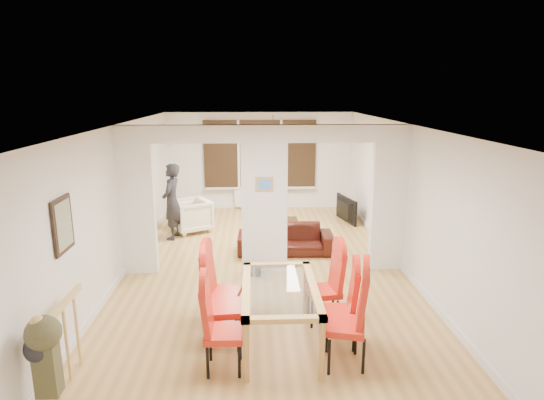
{
  "coord_description": "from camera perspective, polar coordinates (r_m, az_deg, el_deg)",
  "views": [
    {
      "loc": [
        -0.2,
        -7.7,
        3.16
      ],
      "look_at": [
        0.16,
        0.6,
        1.15
      ],
      "focal_mm": 30.0,
      "sensor_mm": 36.0,
      "label": 1
    }
  ],
  "objects": [
    {
      "name": "floor",
      "position": [
        8.32,
        -0.94,
        -8.72
      ],
      "size": [
        5.0,
        9.0,
        0.01
      ],
      "primitive_type": "cube",
      "color": "tan",
      "rests_on": "ground"
    },
    {
      "name": "room_walls",
      "position": [
        7.92,
        -0.97,
        0.01
      ],
      "size": [
        5.0,
        9.0,
        2.6
      ],
      "primitive_type": null,
      "color": "silver",
      "rests_on": "floor"
    },
    {
      "name": "divider_wall",
      "position": [
        7.92,
        -0.97,
        0.01
      ],
      "size": [
        5.0,
        0.18,
        2.6
      ],
      "primitive_type": "cube",
      "color": "white",
      "rests_on": "floor"
    },
    {
      "name": "bay_window_blinds",
      "position": [
        12.25,
        -1.53,
        5.8
      ],
      "size": [
        3.0,
        0.08,
        1.8
      ],
      "primitive_type": "cube",
      "color": "black",
      "rests_on": "room_walls"
    },
    {
      "name": "radiator",
      "position": [
        12.43,
        -1.49,
        0.29
      ],
      "size": [
        1.4,
        0.08,
        0.5
      ],
      "primitive_type": "cube",
      "color": "white",
      "rests_on": "floor"
    },
    {
      "name": "pendant_light",
      "position": [
        11.05,
        0.12,
        8.35
      ],
      "size": [
        0.36,
        0.36,
        0.36
      ],
      "primitive_type": "sphere",
      "color": "orange",
      "rests_on": "room_walls"
    },
    {
      "name": "stair_newel",
      "position": [
        5.59,
        -24.64,
        -15.59
      ],
      "size": [
        0.4,
        1.2,
        1.1
      ],
      "primitive_type": null,
      "color": "tan",
      "rests_on": "floor"
    },
    {
      "name": "wall_poster",
      "position": [
        5.97,
        -24.77,
        -2.84
      ],
      "size": [
        0.04,
        0.52,
        0.67
      ],
      "primitive_type": "cube",
      "color": "gray",
      "rests_on": "room_walls"
    },
    {
      "name": "pillar_photo",
      "position": [
        7.76,
        -0.96,
        1.99
      ],
      "size": [
        0.3,
        0.03,
        0.25
      ],
      "primitive_type": "cube",
      "color": "#4C8CD8",
      "rests_on": "divider_wall"
    },
    {
      "name": "dining_table",
      "position": [
        5.94,
        0.99,
        -14.22
      ],
      "size": [
        0.94,
        1.67,
        0.78
      ],
      "primitive_type": null,
      "color": "#BA8C45",
      "rests_on": "floor"
    },
    {
      "name": "dining_chair_la",
      "position": [
        5.4,
        -6.08,
        -15.52
      ],
      "size": [
        0.44,
        0.44,
        1.08
      ],
      "primitive_type": null,
      "rotation": [
        0.0,
        0.0,
        -0.01
      ],
      "color": "red",
      "rests_on": "floor"
    },
    {
      "name": "dining_chair_lb",
      "position": [
        5.86,
        -6.22,
        -12.56
      ],
      "size": [
        0.51,
        0.51,
        1.17
      ],
      "primitive_type": null,
      "rotation": [
        0.0,
        0.0,
        0.1
      ],
      "color": "red",
      "rests_on": "floor"
    },
    {
      "name": "dining_chair_lc",
      "position": [
        6.32,
        -6.19,
        -10.89
      ],
      "size": [
        0.51,
        0.51,
        1.1
      ],
      "primitive_type": null,
      "rotation": [
        0.0,
        0.0,
        -0.19
      ],
      "color": "red",
      "rests_on": "floor"
    },
    {
      "name": "dining_chair_ra",
      "position": [
        5.49,
        9.04,
        -14.46
      ],
      "size": [
        0.58,
        0.58,
        1.19
      ],
      "primitive_type": null,
      "rotation": [
        0.0,
        0.0,
        -0.25
      ],
      "color": "red",
      "rests_on": "floor"
    },
    {
      "name": "dining_chair_rb",
      "position": [
        5.9,
        8.36,
        -13.12
      ],
      "size": [
        0.47,
        0.47,
        1.05
      ],
      "primitive_type": null,
      "rotation": [
        0.0,
        0.0,
        -0.12
      ],
      "color": "red",
      "rests_on": "floor"
    },
    {
      "name": "dining_chair_rc",
      "position": [
        6.42,
        6.47,
        -10.63
      ],
      "size": [
        0.49,
        0.49,
        1.08
      ],
      "primitive_type": null,
      "rotation": [
        0.0,
        0.0,
        0.16
      ],
      "color": "red",
      "rests_on": "floor"
    },
    {
      "name": "sofa",
      "position": [
        9.1,
        1.69,
        -4.89
      ],
      "size": [
        1.9,
        0.79,
        0.55
      ],
      "primitive_type": "imported",
      "rotation": [
        0.0,
        0.0,
        -0.03
      ],
      "color": "black",
      "rests_on": "floor"
    },
    {
      "name": "armchair",
      "position": [
        10.56,
        -10.14,
        -1.94
      ],
      "size": [
        1.08,
        1.09,
        0.74
      ],
      "primitive_type": "imported",
      "rotation": [
        0.0,
        0.0,
        -1.07
      ],
      "color": "white",
      "rests_on": "floor"
    },
    {
      "name": "person",
      "position": [
        10.02,
        -12.45,
        -0.2
      ],
      "size": [
        0.66,
        0.49,
        1.65
      ],
      "primitive_type": "imported",
      "rotation": [
        0.0,
        0.0,
        -1.74
      ],
      "color": "black",
      "rests_on": "floor"
    },
    {
      "name": "television",
      "position": [
        11.31,
        8.82,
        -1.18
      ],
      "size": [
        1.07,
        0.39,
        0.61
      ],
      "primitive_type": "imported",
      "rotation": [
        0.0,
        0.0,
        1.81
      ],
      "color": "black",
      "rests_on": "floor"
    },
    {
      "name": "coffee_table",
      "position": [
        10.62,
        0.49,
        -3.06
      ],
      "size": [
        1.12,
        0.82,
        0.23
      ],
      "primitive_type": null,
      "rotation": [
        0.0,
        0.0,
        0.34
      ],
      "color": "#362212",
      "rests_on": "floor"
    },
    {
      "name": "bottle",
      "position": [
        10.51,
        0.01,
        -1.73
      ],
      "size": [
        0.07,
        0.07,
        0.3
      ],
      "primitive_type": "cylinder",
      "color": "#143F19",
      "rests_on": "coffee_table"
    },
    {
      "name": "bowl",
      "position": [
        10.58,
        0.49,
        -2.33
      ],
      "size": [
        0.2,
        0.2,
        0.05
      ],
      "primitive_type": "imported",
      "color": "#362212",
      "rests_on": "coffee_table"
    },
    {
      "name": "shoes",
      "position": [
        8.1,
        -2.28,
        -9.01
      ],
      "size": [
        0.24,
        0.26,
        0.1
      ],
      "primitive_type": null,
      "color": "black",
      "rests_on": "floor"
    }
  ]
}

